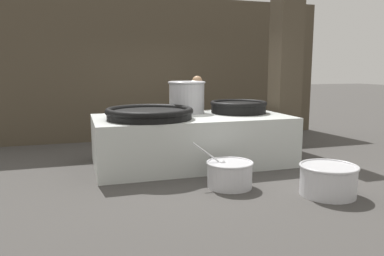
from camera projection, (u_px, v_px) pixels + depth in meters
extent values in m
plane|color=#474442|center=(192.00, 163.00, 6.85)|extent=(60.00, 60.00, 0.00)
cube|color=#4C4233|center=(159.00, 69.00, 9.19)|extent=(8.59, 0.24, 3.42)
cube|color=#4C4233|center=(285.00, 69.00, 7.73)|extent=(0.51, 0.51, 3.42)
cube|color=silver|center=(192.00, 140.00, 6.78)|extent=(3.46, 1.74, 0.88)
cylinder|color=black|center=(150.00, 115.00, 6.31)|extent=(1.42, 1.42, 0.14)
torus|color=black|center=(149.00, 111.00, 6.29)|extent=(1.48, 1.48, 0.11)
cylinder|color=black|center=(238.00, 108.00, 7.17)|extent=(1.04, 1.04, 0.19)
torus|color=black|center=(239.00, 103.00, 7.16)|extent=(1.08, 1.08, 0.08)
cylinder|color=#B7B7BC|center=(187.00, 98.00, 7.16)|extent=(0.67, 0.67, 0.58)
torus|color=#B7B7BC|center=(187.00, 82.00, 7.12)|extent=(0.72, 0.72, 0.05)
cylinder|color=#9E7551|center=(198.00, 131.00, 8.02)|extent=(0.12, 0.12, 0.77)
cylinder|color=#9E7551|center=(196.00, 130.00, 8.18)|extent=(0.12, 0.12, 0.77)
cube|color=#4C663F|center=(197.00, 124.00, 8.07)|extent=(0.20, 0.25, 0.50)
cube|color=#9E7551|center=(197.00, 100.00, 7.99)|extent=(0.19, 0.48, 0.57)
cylinder|color=#9E7551|center=(195.00, 101.00, 7.75)|extent=(0.32, 0.12, 0.53)
cylinder|color=#9E7551|center=(190.00, 99.00, 8.20)|extent=(0.32, 0.12, 0.53)
sphere|color=#9E7551|center=(197.00, 81.00, 7.93)|extent=(0.22, 0.22, 0.22)
cylinder|color=silver|center=(230.00, 175.00, 5.46)|extent=(0.65, 0.65, 0.37)
torus|color=silver|center=(230.00, 163.00, 5.43)|extent=(0.69, 0.69, 0.03)
cylinder|color=tan|center=(230.00, 169.00, 5.44)|extent=(0.57, 0.57, 0.09)
sphere|color=silver|center=(222.00, 164.00, 5.45)|extent=(0.12, 0.12, 0.12)
cylinder|color=silver|center=(208.00, 154.00, 5.46)|extent=(0.41, 0.22, 0.32)
cylinder|color=silver|center=(328.00, 181.00, 5.10)|extent=(0.75, 0.75, 0.41)
torus|color=silver|center=(329.00, 166.00, 5.07)|extent=(0.79, 0.79, 0.04)
cylinder|color=orange|center=(328.00, 174.00, 5.09)|extent=(0.66, 0.66, 0.10)
cylinder|color=orange|center=(336.00, 168.00, 5.16)|extent=(0.06, 0.04, 0.03)
cylinder|color=orange|center=(345.00, 169.00, 5.11)|extent=(0.05, 0.05, 0.04)
cylinder|color=orange|center=(328.00, 169.00, 5.09)|extent=(0.05, 0.03, 0.03)
cylinder|color=orange|center=(328.00, 169.00, 5.09)|extent=(0.04, 0.04, 0.03)
cylinder|color=orange|center=(334.00, 169.00, 5.10)|extent=(0.05, 0.05, 0.04)
cylinder|color=orange|center=(332.00, 169.00, 5.08)|extent=(0.05, 0.06, 0.04)
cylinder|color=orange|center=(342.00, 171.00, 4.98)|extent=(0.05, 0.04, 0.04)
cylinder|color=orange|center=(335.00, 168.00, 5.16)|extent=(0.05, 0.05, 0.04)
cylinder|color=orange|center=(329.00, 170.00, 5.05)|extent=(0.05, 0.03, 0.03)
cylinder|color=orange|center=(338.00, 172.00, 4.97)|extent=(0.03, 0.04, 0.03)
cylinder|color=orange|center=(330.00, 170.00, 5.04)|extent=(0.05, 0.06, 0.04)
cylinder|color=orange|center=(325.00, 169.00, 5.10)|extent=(0.05, 0.05, 0.04)
cylinder|color=orange|center=(325.00, 167.00, 5.22)|extent=(0.04, 0.04, 0.03)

